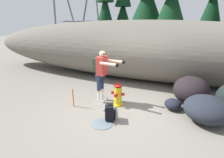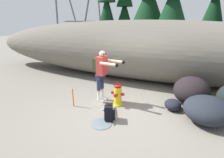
{
  "view_description": "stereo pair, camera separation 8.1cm",
  "coord_description": "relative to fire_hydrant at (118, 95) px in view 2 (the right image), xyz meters",
  "views": [
    {
      "loc": [
        1.65,
        -4.6,
        2.61
      ],
      "look_at": [
        -0.44,
        0.56,
        0.75
      ],
      "focal_mm": 28.27,
      "sensor_mm": 36.0,
      "label": 1
    },
    {
      "loc": [
        1.73,
        -4.57,
        2.61
      ],
      "look_at": [
        -0.44,
        0.56,
        0.75
      ],
      "focal_mm": 28.27,
      "sensor_mm": 36.0,
      "label": 2
    }
  ],
  "objects": [
    {
      "name": "pine_tree_far_left",
      "position": [
        -3.68,
        7.3,
        2.99
      ],
      "size": [
        1.92,
        1.92,
        6.62
      ],
      "color": "#47331E",
      "rests_on": "ground_plane"
    },
    {
      "name": "boulder_large",
      "position": [
        2.55,
        0.02,
        -0.01
      ],
      "size": [
        1.25,
        1.3,
        0.69
      ],
      "primitive_type": "ellipsoid",
      "rotation": [
        0.0,
        0.0,
        0.03
      ],
      "color": "#20242C",
      "rests_on": "ground_plane"
    },
    {
      "name": "hydrant_water_jet",
      "position": [
        -0.0,
        -0.82,
        -0.2
      ],
      "size": [
        0.56,
        1.34,
        0.5
      ],
      "color": "silver",
      "rests_on": "ground_plane"
    },
    {
      "name": "utility_worker",
      "position": [
        -0.58,
        0.07,
        0.73
      ],
      "size": [
        1.01,
        0.6,
        1.72
      ],
      "rotation": [
        0.0,
        0.0,
        -0.11
      ],
      "color": "beige",
      "rests_on": "ground_plane"
    },
    {
      "name": "spare_backpack",
      "position": [
        0.12,
        -0.92,
        -0.14
      ],
      "size": [
        0.35,
        0.35,
        0.47
      ],
      "rotation": [
        0.0,
        0.0,
        0.39
      ],
      "color": "black",
      "rests_on": "ground_plane"
    },
    {
      "name": "pine_tree_left",
      "position": [
        -2.67,
        8.22,
        2.8
      ],
      "size": [
        1.84,
        1.84,
        5.88
      ],
      "color": "#47331E",
      "rests_on": "ground_plane"
    },
    {
      "name": "survey_stake",
      "position": [
        -1.26,
        -0.63,
        -0.05
      ],
      "size": [
        0.04,
        0.04,
        0.6
      ],
      "primitive_type": "cylinder",
      "color": "#E55914",
      "rests_on": "ground_plane"
    },
    {
      "name": "pine_tree_center",
      "position": [
        -0.68,
        7.01,
        3.43
      ],
      "size": [
        2.75,
        2.75,
        6.91
      ],
      "color": "#47331E",
      "rests_on": "ground_plane"
    },
    {
      "name": "dirt_embankment",
      "position": [
        0.11,
        3.1,
        0.97
      ],
      "size": [
        17.48,
        3.2,
        2.64
      ],
      "primitive_type": "ellipsoid",
      "color": "#666056",
      "rests_on": "ground_plane"
    },
    {
      "name": "fire_hydrant",
      "position": [
        0.0,
        0.0,
        0.0
      ],
      "size": [
        0.43,
        0.38,
        0.77
      ],
      "color": "gold",
      "rests_on": "ground_plane"
    },
    {
      "name": "boulder_outlier",
      "position": [
        1.67,
        0.37,
        -0.19
      ],
      "size": [
        0.59,
        0.62,
        0.33
      ],
      "primitive_type": "ellipsoid",
      "rotation": [
        0.0,
        0.0,
        0.2
      ],
      "color": "black",
      "rests_on": "ground_plane"
    },
    {
      "name": "pine_tree_far_right",
      "position": [
        3.12,
        8.5,
        3.21
      ],
      "size": [
        1.98,
        1.98,
        6.94
      ],
      "color": "#47331E",
      "rests_on": "ground_plane"
    },
    {
      "name": "pine_tree_right",
      "position": [
        0.89,
        5.8,
        3.06
      ],
      "size": [
        2.59,
        2.59,
        6.72
      ],
      "color": "#47331E",
      "rests_on": "ground_plane"
    },
    {
      "name": "ground_plane",
      "position": [
        0.11,
        -0.26,
        -0.37
      ],
      "size": [
        56.0,
        56.0,
        0.04
      ],
      "primitive_type": "cube",
      "color": "slate"
    },
    {
      "name": "boulder_small",
      "position": [
        2.15,
        0.99,
        0.11
      ],
      "size": [
        1.55,
        1.56,
        0.92
      ],
      "primitive_type": "ellipsoid",
      "rotation": [
        0.0,
        0.0,
        0.65
      ],
      "color": "black",
      "rests_on": "ground_plane"
    }
  ]
}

